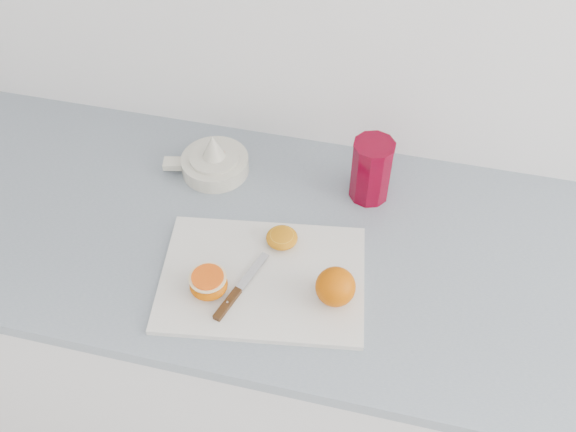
{
  "coord_description": "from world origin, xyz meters",
  "views": [
    {
      "loc": [
        0.03,
        0.9,
        1.87
      ],
      "look_at": [
        -0.16,
        1.7,
        0.96
      ],
      "focal_mm": 40.0,
      "sensor_mm": 36.0,
      "label": 1
    }
  ],
  "objects_px": {
    "cutting_board": "(263,278)",
    "red_tumbler": "(371,172)",
    "counter": "(299,353)",
    "half_orange": "(209,284)",
    "citrus_juicer": "(214,161)"
  },
  "relations": [
    {
      "from": "counter",
      "to": "citrus_juicer",
      "type": "xyz_separation_m",
      "value": [
        -0.23,
        0.15,
        0.47
      ]
    },
    {
      "from": "citrus_juicer",
      "to": "red_tumbler",
      "type": "distance_m",
      "value": 0.34
    },
    {
      "from": "cutting_board",
      "to": "half_orange",
      "type": "relative_size",
      "value": 5.42
    },
    {
      "from": "cutting_board",
      "to": "red_tumbler",
      "type": "relative_size",
      "value": 2.7
    },
    {
      "from": "counter",
      "to": "red_tumbler",
      "type": "relative_size",
      "value": 17.55
    },
    {
      "from": "cutting_board",
      "to": "half_orange",
      "type": "xyz_separation_m",
      "value": [
        -0.09,
        -0.05,
        0.03
      ]
    },
    {
      "from": "cutting_board",
      "to": "half_orange",
      "type": "distance_m",
      "value": 0.11
    },
    {
      "from": "cutting_board",
      "to": "citrus_juicer",
      "type": "relative_size",
      "value": 2.04
    },
    {
      "from": "red_tumbler",
      "to": "half_orange",
      "type": "bearing_deg",
      "value": -127.24
    },
    {
      "from": "half_orange",
      "to": "red_tumbler",
      "type": "bearing_deg",
      "value": 52.76
    },
    {
      "from": "counter",
      "to": "half_orange",
      "type": "xyz_separation_m",
      "value": [
        -0.14,
        -0.17,
        0.48
      ]
    },
    {
      "from": "counter",
      "to": "half_orange",
      "type": "height_order",
      "value": "half_orange"
    },
    {
      "from": "cutting_board",
      "to": "citrus_juicer",
      "type": "height_order",
      "value": "citrus_juicer"
    },
    {
      "from": "red_tumbler",
      "to": "cutting_board",
      "type": "bearing_deg",
      "value": -120.6
    },
    {
      "from": "cutting_board",
      "to": "red_tumbler",
      "type": "height_order",
      "value": "red_tumbler"
    }
  ]
}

